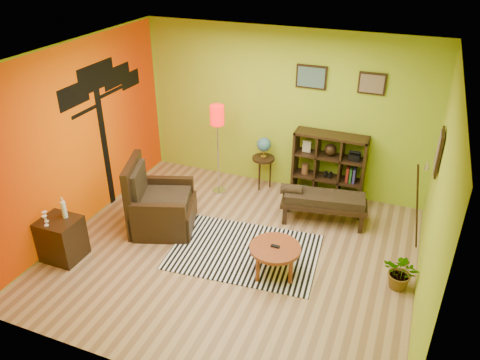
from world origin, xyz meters
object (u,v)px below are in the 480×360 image
at_px(side_cabinet, 62,239).
at_px(bench, 322,200).
at_px(coffee_table, 275,250).
at_px(cube_shelf, 329,168).
at_px(potted_plant, 401,276).
at_px(armchair, 159,208).
at_px(globe_table, 264,150).
at_px(floor_lamp, 217,123).

xyz_separation_m(side_cabinet, bench, (3.17, 2.25, 0.08)).
bearing_deg(coffee_table, cube_shelf, 83.99).
height_order(coffee_table, bench, bench).
bearing_deg(cube_shelf, potted_plant, -53.93).
bearing_deg(side_cabinet, armchair, 53.57).
relative_size(side_cabinet, cube_shelf, 0.78).
xyz_separation_m(armchair, side_cabinet, (-0.87, -1.18, -0.02)).
relative_size(cube_shelf, potted_plant, 2.40).
bearing_deg(coffee_table, armchair, 169.13).
height_order(armchair, globe_table, armchair).
distance_m(side_cabinet, globe_table, 3.58).
relative_size(coffee_table, globe_table, 0.71).
relative_size(armchair, floor_lamp, 0.73).
relative_size(armchair, bench, 0.84).
bearing_deg(armchair, side_cabinet, -126.43).
bearing_deg(potted_plant, side_cabinet, -166.29).
height_order(side_cabinet, cube_shelf, cube_shelf).
distance_m(cube_shelf, potted_plant, 2.39).
xyz_separation_m(side_cabinet, globe_table, (1.95, 2.97, 0.41)).
bearing_deg(bench, globe_table, 149.44).
height_order(side_cabinet, globe_table, globe_table).
height_order(floor_lamp, potted_plant, floor_lamp).
bearing_deg(floor_lamp, armchair, -106.81).
bearing_deg(cube_shelf, coffee_table, -96.01).
bearing_deg(globe_table, bench, -30.56).
distance_m(armchair, cube_shelf, 2.90).
relative_size(coffee_table, cube_shelf, 0.57).
xyz_separation_m(coffee_table, side_cabinet, (-2.88, -0.79, -0.05)).
relative_size(bench, potted_plant, 2.77).
xyz_separation_m(armchair, cube_shelf, (2.25, 1.82, 0.26)).
distance_m(armchair, bench, 2.54).
distance_m(globe_table, cube_shelf, 1.17).
distance_m(cube_shelf, bench, 0.78).
bearing_deg(bench, floor_lamp, 171.58).
bearing_deg(cube_shelf, armchair, -140.91).
relative_size(floor_lamp, globe_table, 1.66).
height_order(armchair, cube_shelf, cube_shelf).
relative_size(floor_lamp, cube_shelf, 1.34).
relative_size(coffee_table, bench, 0.49).
height_order(coffee_table, globe_table, globe_table).
xyz_separation_m(coffee_table, bench, (0.29, 1.46, 0.03)).
relative_size(side_cabinet, bench, 0.68).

